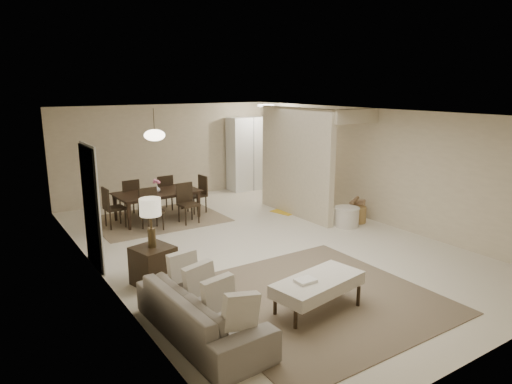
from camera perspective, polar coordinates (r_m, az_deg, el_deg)
floor at (r=8.88m, az=0.60°, el=-6.44°), size 9.00×9.00×0.00m
ceiling at (r=8.38m, az=0.64°, el=9.88°), size 9.00×9.00×0.00m
back_wall at (r=12.48m, az=-11.01°, el=4.97°), size 6.00×0.00×6.00m
left_wall at (r=7.35m, az=-19.20°, el=-1.21°), size 0.00×9.00×9.00m
right_wall at (r=10.49m, az=14.39°, el=3.27°), size 0.00×9.00×9.00m
partition at (r=10.58m, az=4.96°, el=3.72°), size 0.15×2.50×2.50m
doorway at (r=7.98m, az=-19.95°, el=-1.87°), size 0.04×0.90×2.04m
pantry_cabinet at (r=13.27m, az=-0.94°, el=4.82°), size 1.20×0.55×2.10m
flush_light at (r=12.31m, az=1.24°, el=10.76°), size 0.44×0.44×0.05m
living_rug at (r=6.77m, az=7.27°, el=-13.01°), size 3.20×3.20×0.01m
sofa at (r=5.75m, az=-6.81°, el=-14.68°), size 2.13×0.92×0.61m
ottoman_bench at (r=6.29m, az=7.76°, el=-11.41°), size 1.40×0.82×0.47m
side_table at (r=7.23m, az=-12.70°, el=-8.96°), size 0.66×0.66×0.60m
table_lamp at (r=6.95m, az=-13.06°, el=-2.37°), size 0.32×0.32×0.76m
round_pouf at (r=10.06m, az=11.27°, el=-3.07°), size 0.54×0.54×0.42m
wicker_basket at (r=10.42m, az=12.48°, el=-2.76°), size 0.46×0.46×0.35m
dining_rug at (r=10.65m, az=-12.06°, el=-3.34°), size 2.80×2.10×0.01m
dining_table at (r=10.56m, az=-12.14°, el=-1.69°), size 1.89×1.12×0.65m
dining_chairs at (r=10.53m, az=-12.17°, el=-1.06°), size 2.39×1.78×0.89m
vase at (r=10.47m, az=-12.24°, el=0.40°), size 0.17×0.17×0.14m
yellow_mat at (r=11.24m, az=4.43°, el=-2.21°), size 1.07×0.80×0.01m
pendant_light at (r=10.28m, az=-12.57°, el=6.95°), size 0.46×0.46×0.71m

